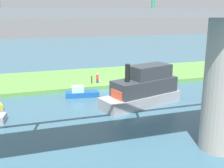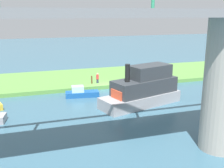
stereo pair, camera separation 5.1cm
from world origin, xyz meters
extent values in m
plane|color=#386075|center=(0.00, 0.00, 0.00)|extent=(160.00, 160.00, 0.00)
cube|color=#5B9342|center=(0.00, -6.00, 0.25)|extent=(80.00, 12.00, 0.50)
cylinder|color=#2D334C|center=(0.55, -1.62, 0.78)|extent=(0.29, 0.29, 0.55)
cylinder|color=red|center=(0.55, -1.62, 1.35)|extent=(0.51, 0.51, 0.60)
sphere|color=tan|center=(0.55, -1.62, 1.77)|extent=(0.24, 0.24, 0.24)
cylinder|color=brown|center=(1.38, -1.53, 1.04)|extent=(0.20, 0.20, 1.07)
cube|color=#99999E|center=(-1.95, 7.32, 0.62)|extent=(9.78, 5.59, 1.24)
cube|color=#33383D|center=(-2.44, 7.17, 2.06)|extent=(7.91, 4.77, 1.65)
cube|color=#33383D|center=(-3.14, 6.97, 3.61)|extent=(5.12, 3.57, 1.44)
cylinder|color=black|center=(-0.17, 7.84, 3.82)|extent=(0.52, 0.52, 1.86)
cube|color=#D84C2D|center=(0.43, 8.02, 1.70)|extent=(2.11, 2.25, 0.93)
cube|color=red|center=(-11.89, 8.29, 0.35)|extent=(4.72, 2.67, 0.69)
cube|color=silver|center=(-11.32, 8.44, 1.09)|extent=(1.88, 1.63, 0.79)
cube|color=#195199|center=(3.52, 2.30, 0.31)|extent=(4.13, 1.90, 0.62)
cube|color=silver|center=(4.05, 2.23, 0.97)|extent=(1.57, 1.30, 0.71)
camera|label=1|loc=(9.97, 33.88, 9.90)|focal=44.26mm
camera|label=2|loc=(9.92, 33.90, 9.90)|focal=44.26mm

